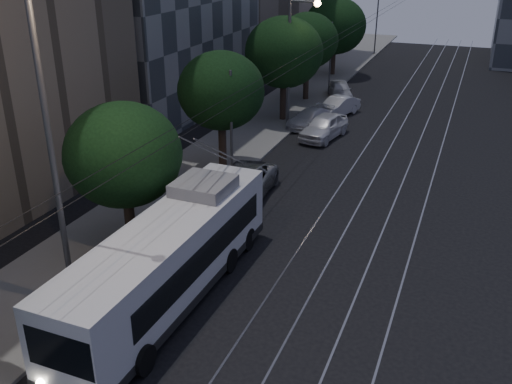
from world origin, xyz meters
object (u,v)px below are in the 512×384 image
at_px(car_white_a, 324,127).
at_px(car_white_d, 340,90).
at_px(car_white_b, 310,118).
at_px(car_white_c, 337,106).
at_px(streetlamp_near, 58,124).
at_px(pickup_silver, 243,184).
at_px(streetlamp_far, 295,49).
at_px(trolleybus, 171,258).

distance_m(car_white_a, car_white_d, 10.61).
distance_m(car_white_b, car_white_d, 8.36).
relative_size(car_white_a, car_white_b, 1.10).
height_order(car_white_c, streetlamp_near, streetlamp_near).
relative_size(pickup_silver, streetlamp_near, 0.47).
xyz_separation_m(pickup_silver, car_white_c, (0.76, 16.18, -0.06)).
bearing_deg(car_white_a, car_white_d, 108.08).
bearing_deg(pickup_silver, streetlamp_near, -101.76).
xyz_separation_m(car_white_b, car_white_d, (0.07, 8.36, 0.12)).
xyz_separation_m(streetlamp_near, streetlamp_far, (-0.04, 23.39, -1.50)).
bearing_deg(pickup_silver, car_white_d, 86.41).
xyz_separation_m(car_white_d, streetlamp_far, (-1.17, -8.76, 4.59)).
relative_size(trolleybus, pickup_silver, 2.23).
distance_m(pickup_silver, car_white_d, 21.18).
xyz_separation_m(pickup_silver, car_white_a, (1.24, 10.68, 0.04)).
distance_m(pickup_silver, streetlamp_near, 12.62).
xyz_separation_m(trolleybus, car_white_d, (-1.33, 30.26, -0.91)).
bearing_deg(car_white_c, trolleybus, -69.42).
bearing_deg(trolleybus, car_white_b, 94.59).
xyz_separation_m(trolleybus, car_white_a, (0.20, 19.76, -0.85)).
relative_size(car_white_b, streetlamp_near, 0.37).
height_order(trolleybus, car_white_b, trolleybus).
distance_m(car_white_b, streetlamp_far, 4.85).
bearing_deg(car_white_d, car_white_b, -111.65).
height_order(streetlamp_near, streetlamp_far, streetlamp_near).
xyz_separation_m(pickup_silver, car_white_b, (-0.36, 12.82, -0.14)).
bearing_deg(car_white_d, car_white_a, -102.88).
distance_m(trolleybus, streetlamp_near, 6.04).
relative_size(car_white_a, car_white_c, 1.11).
xyz_separation_m(car_white_c, car_white_d, (-1.05, 5.00, 0.04)).
bearing_deg(streetlamp_near, car_white_d, 87.98).
bearing_deg(car_white_a, pickup_silver, -86.87).
distance_m(car_white_a, streetlamp_near, 22.64).
relative_size(car_white_b, streetlamp_far, 0.48).
distance_m(trolleybus, car_white_c, 25.28).
height_order(pickup_silver, streetlamp_far, streetlamp_far).
bearing_deg(car_white_b, car_white_a, -35.90).
xyz_separation_m(pickup_silver, car_white_d, (-0.29, 21.18, -0.02)).
xyz_separation_m(trolleybus, streetlamp_near, (-2.47, -1.90, 5.18)).
bearing_deg(car_white_a, streetlamp_far, 157.07).
relative_size(car_white_d, streetlamp_near, 0.37).
bearing_deg(streetlamp_near, pickup_silver, 82.61).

